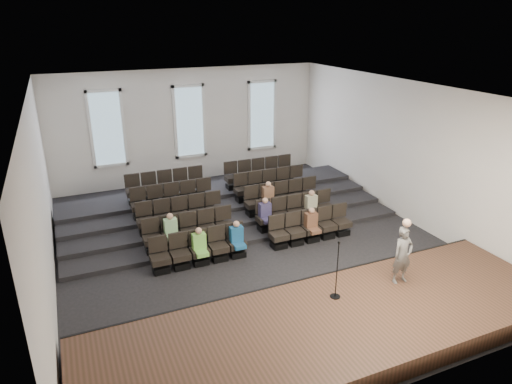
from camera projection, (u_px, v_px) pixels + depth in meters
ground at (251, 243)px, 15.11m from camera, size 14.00×14.00×0.00m
ceiling at (250, 90)px, 13.31m from camera, size 12.00×14.00×0.02m
wall_back at (189, 126)px, 20.22m from camera, size 12.00×0.04×5.00m
wall_front at (402, 286)px, 8.20m from camera, size 12.00×0.04×5.00m
wall_left at (40, 201)px, 11.98m from camera, size 0.04×14.00×5.00m
wall_right at (404, 151)px, 16.45m from camera, size 0.04×14.00×5.00m
stage at (336, 327)px, 10.65m from camera, size 11.80×3.60×0.50m
stage_lip at (299, 288)px, 12.17m from camera, size 11.80×0.06×0.52m
risers at (219, 204)px, 17.75m from camera, size 11.80×4.80×0.60m
seating_rows at (234, 208)px, 16.18m from camera, size 6.80×4.70×1.67m
windows at (190, 122)px, 20.09m from camera, size 8.44×0.10×3.24m
audience at (254, 219)px, 15.03m from camera, size 5.45×2.64×1.10m
speaker at (403, 255)px, 11.75m from camera, size 0.58×0.38×1.56m
mic_stand at (336, 281)px, 11.20m from camera, size 0.26×0.26×1.56m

